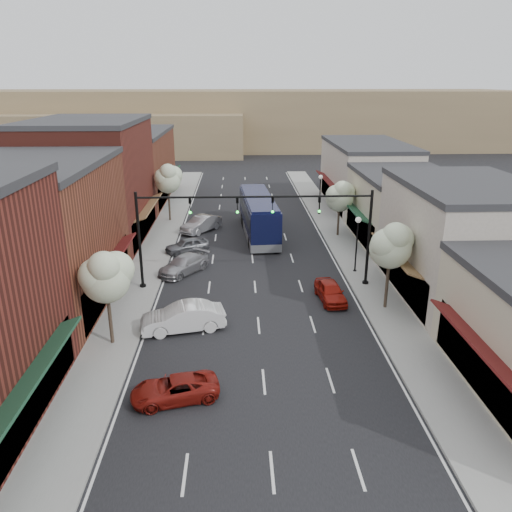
{
  "coord_description": "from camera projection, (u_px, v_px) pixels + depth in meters",
  "views": [
    {
      "loc": [
        -1.19,
        -25.08,
        14.03
      ],
      "look_at": [
        0.09,
        8.42,
        2.2
      ],
      "focal_mm": 35.0,
      "sensor_mm": 36.0,
      "label": 1
    }
  ],
  "objects": [
    {
      "name": "bldg_right_far",
      "position": [
        366.0,
        175.0,
        57.77
      ],
      "size": [
        9.14,
        16.1,
        7.4
      ],
      "color": "#BDAFA2",
      "rests_on": "ground"
    },
    {
      "name": "tree_left_near",
      "position": [
        106.0,
        275.0,
        26.59
      ],
      "size": [
        2.85,
        2.65,
        5.69
      ],
      "color": "#47382B",
      "rests_on": "ground"
    },
    {
      "name": "tree_right_near",
      "position": [
        392.0,
        244.0,
        30.88
      ],
      "size": [
        2.85,
        2.65,
        5.95
      ],
      "color": "#47382B",
      "rests_on": "ground"
    },
    {
      "name": "curb_left",
      "position": [
        174.0,
        242.0,
        45.5
      ],
      "size": [
        0.25,
        73.0,
        0.17
      ],
      "primitive_type": "cube",
      "color": "gray",
      "rests_on": "ground"
    },
    {
      "name": "red_hatchback",
      "position": [
        330.0,
        291.0,
        33.43
      ],
      "size": [
        1.93,
        4.01,
        1.32
      ],
      "primitive_type": "imported",
      "rotation": [
        0.0,
        0.0,
        0.1
      ],
      "color": "#99140B",
      "rests_on": "ground"
    },
    {
      "name": "bldg_left_far",
      "position": [
        129.0,
        167.0,
        60.38
      ],
      "size": [
        10.14,
        18.1,
        8.4
      ],
      "color": "brown",
      "rests_on": "ground"
    },
    {
      "name": "tree_right_far",
      "position": [
        340.0,
        195.0,
        46.11
      ],
      "size": [
        2.85,
        2.65,
        5.43
      ],
      "color": "#47382B",
      "rests_on": "ground"
    },
    {
      "name": "sidewalk_left",
      "position": [
        159.0,
        242.0,
        45.45
      ],
      "size": [
        2.8,
        73.0,
        0.15
      ],
      "primitive_type": "cube",
      "color": "gray",
      "rests_on": "ground"
    },
    {
      "name": "parked_car_b",
      "position": [
        183.0,
        318.0,
        29.41
      ],
      "size": [
        5.2,
        2.76,
        1.63
      ],
      "primitive_type": "imported",
      "rotation": [
        0.0,
        0.0,
        -1.35
      ],
      "color": "white",
      "rests_on": "ground"
    },
    {
      "name": "hill_near",
      "position": [
        118.0,
        133.0,
        99.62
      ],
      "size": [
        50.0,
        20.0,
        8.0
      ],
      "primitive_type": "cube",
      "color": "#7A6647",
      "rests_on": "ground"
    },
    {
      "name": "parked_car_d",
      "position": [
        187.0,
        245.0,
        42.86
      ],
      "size": [
        4.04,
        2.97,
        1.28
      ],
      "primitive_type": "imported",
      "rotation": [
        0.0,
        0.0,
        -1.13
      ],
      "color": "slate",
      "rests_on": "ground"
    },
    {
      "name": "parked_car_a",
      "position": [
        175.0,
        389.0,
        23.04
      ],
      "size": [
        4.4,
        2.79,
        1.13
      ],
      "primitive_type": "imported",
      "rotation": [
        0.0,
        0.0,
        -1.33
      ],
      "color": "maroon",
      "rests_on": "ground"
    },
    {
      "name": "signal_mast_left",
      "position": [
        173.0,
        226.0,
        34.14
      ],
      "size": [
        8.22,
        0.46,
        7.0
      ],
      "color": "black",
      "rests_on": "ground"
    },
    {
      "name": "coach_bus",
      "position": [
        259.0,
        215.0,
        47.43
      ],
      "size": [
        3.49,
        12.4,
        3.74
      ],
      "rotation": [
        0.0,
        0.0,
        0.07
      ],
      "color": "black",
      "rests_on": "ground"
    },
    {
      "name": "ground",
      "position": [
        260.0,
        342.0,
        28.35
      ],
      "size": [
        160.0,
        160.0,
        0.0
      ],
      "primitive_type": "plane",
      "color": "black",
      "rests_on": "ground"
    },
    {
      "name": "bldg_right_midfar",
      "position": [
        403.0,
        209.0,
        44.75
      ],
      "size": [
        9.14,
        12.1,
        6.4
      ],
      "color": "#B9B093",
      "rests_on": "ground"
    },
    {
      "name": "lamp_post_far",
      "position": [
        320.0,
        188.0,
        54.01
      ],
      "size": [
        0.44,
        0.44,
        4.44
      ],
      "color": "black",
      "rests_on": "ground"
    },
    {
      "name": "parked_car_e",
      "position": [
        201.0,
        224.0,
        48.74
      ],
      "size": [
        4.09,
        4.75,
        1.54
      ],
      "primitive_type": "imported",
      "rotation": [
        0.0,
        0.0,
        -0.63
      ],
      "color": "#99999E",
      "rests_on": "ground"
    },
    {
      "name": "bldg_left_midnear",
      "position": [
        34.0,
        235.0,
        31.94
      ],
      "size": [
        10.14,
        14.1,
        9.4
      ],
      "color": "brown",
      "rests_on": "ground"
    },
    {
      "name": "parked_car_c",
      "position": [
        184.0,
        265.0,
        38.27
      ],
      "size": [
        4.25,
        4.9,
        1.35
      ],
      "primitive_type": "imported",
      "rotation": [
        0.0,
        0.0,
        -0.62
      ],
      "color": "#99999E",
      "rests_on": "ground"
    },
    {
      "name": "curb_right",
      "position": [
        327.0,
        240.0,
        46.01
      ],
      "size": [
        0.25,
        73.0,
        0.17
      ],
      "primitive_type": "cube",
      "color": "gray",
      "rests_on": "ground"
    },
    {
      "name": "sidewalk_right",
      "position": [
        342.0,
        240.0,
        46.06
      ],
      "size": [
        2.8,
        73.0,
        0.15
      ],
      "primitive_type": "cube",
      "color": "gray",
      "rests_on": "ground"
    },
    {
      "name": "bldg_right_midnear",
      "position": [
        462.0,
        241.0,
        33.19
      ],
      "size": [
        9.14,
        12.1,
        7.9
      ],
      "color": "#BDAFA2",
      "rests_on": "ground"
    },
    {
      "name": "lamp_post_near",
      "position": [
        357.0,
        235.0,
        37.52
      ],
      "size": [
        0.44,
        0.44,
        4.44
      ],
      "color": "black",
      "rests_on": "ground"
    },
    {
      "name": "bldg_left_midfar",
      "position": [
        92.0,
        182.0,
        44.89
      ],
      "size": [
        10.14,
        14.1,
        10.9
      ],
      "color": "maroon",
      "rests_on": "ground"
    },
    {
      "name": "tree_left_far",
      "position": [
        168.0,
        178.0,
        50.97
      ],
      "size": [
        2.85,
        2.65,
        6.13
      ],
      "color": "#47382B",
      "rests_on": "ground"
    },
    {
      "name": "signal_mast_right",
      "position": [
        336.0,
        224.0,
        34.55
      ],
      "size": [
        8.22,
        0.46,
        7.0
      ],
      "color": "black",
      "rests_on": "ground"
    },
    {
      "name": "hill_far",
      "position": [
        242.0,
        118.0,
        111.16
      ],
      "size": [
        120.0,
        30.0,
        12.0
      ],
      "primitive_type": "cube",
      "color": "#7A6647",
      "rests_on": "ground"
    }
  ]
}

